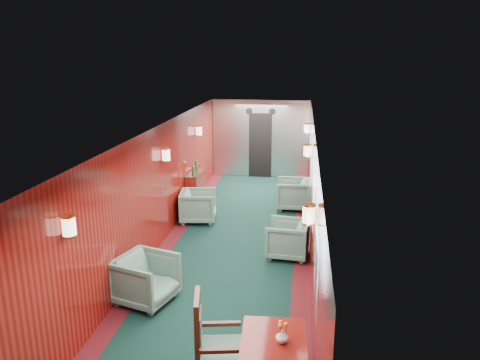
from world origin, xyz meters
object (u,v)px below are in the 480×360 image
(dining_table, at_px, (274,352))
(armchair_left_near, at_px, (146,279))
(credenza, at_px, (195,189))
(armchair_left_far, at_px, (198,206))
(armchair_right_far, at_px, (293,194))
(side_chair, at_px, (211,340))
(armchair_right_near, at_px, (287,239))

(dining_table, bearing_deg, armchair_left_near, 134.59)
(credenza, distance_m, armchair_left_far, 1.10)
(armchair_left_far, xyz_separation_m, armchair_right_far, (2.13, 1.20, 0.01))
(armchair_left_near, bearing_deg, armchair_right_far, -6.41)
(side_chair, distance_m, credenza, 6.74)
(armchair_left_far, bearing_deg, credenza, 8.98)
(side_chair, distance_m, armchair_right_far, 6.72)
(armchair_right_near, bearing_deg, side_chair, -5.27)
(side_chair, xyz_separation_m, armchair_right_far, (0.76, 6.67, -0.28))
(armchair_left_far, bearing_deg, armchair_left_near, 172.48)
(side_chair, relative_size, armchair_left_far, 1.49)
(armchair_right_near, relative_size, armchair_right_far, 0.94)
(armchair_left_far, bearing_deg, dining_table, -166.95)
(credenza, relative_size, armchair_left_near, 1.39)
(armchair_left_far, distance_m, armchair_right_near, 2.68)
(armchair_left_far, relative_size, armchair_right_far, 0.97)
(armchair_right_near, bearing_deg, armchair_left_near, -41.05)
(side_chair, xyz_separation_m, armchair_right_near, (0.72, 3.80, -0.30))
(dining_table, relative_size, armchair_right_far, 1.27)
(armchair_left_near, bearing_deg, credenza, 21.00)
(dining_table, bearing_deg, armchair_right_far, 86.84)
(armchair_right_near, distance_m, armchair_right_far, 2.87)
(armchair_left_far, height_order, armchair_right_near, armchair_left_far)
(armchair_right_near, bearing_deg, credenza, -133.08)
(dining_table, xyz_separation_m, armchair_right_far, (0.04, 6.79, -0.26))
(dining_table, bearing_deg, armchair_left_far, 107.68)
(credenza, distance_m, armchair_right_near, 3.63)
(dining_table, relative_size, armchair_right_near, 1.35)
(armchair_left_far, bearing_deg, side_chair, -173.33)
(credenza, bearing_deg, armchair_left_near, -86.31)
(armchair_left_near, height_order, armchair_right_far, armchair_left_near)
(dining_table, xyz_separation_m, armchair_left_far, (-2.09, 5.59, -0.27))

